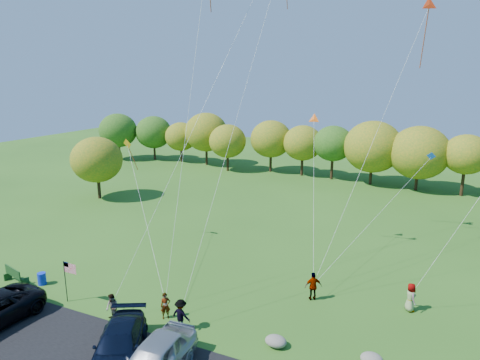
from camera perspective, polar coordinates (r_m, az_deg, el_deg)
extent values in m
plane|color=#2C5C1A|center=(24.90, -8.29, -19.07)|extent=(140.00, 140.00, 0.00)
cylinder|color=#392514|center=(72.28, -15.47, 3.50)|extent=(0.36, 0.36, 2.35)
ellipsoid|color=#225316|center=(71.82, -15.63, 5.93)|extent=(5.93, 5.93, 5.34)
cylinder|color=#392514|center=(69.62, -12.83, 3.41)|extent=(0.36, 0.36, 2.68)
ellipsoid|color=#225316|center=(69.11, -12.98, 6.15)|extent=(6.19, 6.19, 5.57)
cylinder|color=#392514|center=(66.17, -8.97, 2.91)|extent=(0.36, 0.36, 2.33)
ellipsoid|color=#3E6A1A|center=(65.67, -9.07, 5.52)|extent=(5.79, 5.79, 5.21)
cylinder|color=#392514|center=(64.94, -4.54, 3.09)|extent=(0.36, 0.36, 2.92)
ellipsoid|color=#225316|center=(64.44, -4.60, 5.76)|extent=(4.90, 4.90, 4.41)
cylinder|color=#392514|center=(62.73, -1.64, 2.68)|extent=(0.36, 0.36, 2.77)
ellipsoid|color=#225316|center=(62.20, -1.66, 5.53)|extent=(5.45, 5.45, 4.90)
cylinder|color=#392514|center=(59.47, 2.91, 2.18)|extent=(0.36, 0.36, 3.02)
ellipsoid|color=#3E6A1A|center=(58.88, 2.95, 5.41)|extent=(5.79, 5.79, 5.21)
cylinder|color=#392514|center=(60.37, 7.63, 1.93)|extent=(0.36, 0.36, 2.38)
ellipsoid|color=#225316|center=(59.80, 7.73, 4.94)|extent=(6.20, 6.20, 5.58)
cylinder|color=#392514|center=(56.82, 11.77, 1.20)|extent=(0.36, 0.36, 2.74)
ellipsoid|color=#225316|center=(56.25, 11.92, 4.25)|extent=(5.21, 5.21, 4.69)
cylinder|color=#392514|center=(57.51, 17.50, 0.91)|extent=(0.36, 0.36, 2.56)
ellipsoid|color=#3E6A1A|center=(56.96, 17.71, 3.79)|extent=(5.12, 5.12, 4.60)
cylinder|color=#392514|center=(58.54, 23.06, 0.94)|extent=(0.36, 0.36, 3.12)
ellipsoid|color=#225316|center=(57.92, 23.39, 4.43)|extent=(6.32, 6.32, 5.68)
cylinder|color=#392514|center=(54.90, 28.16, -0.57)|extent=(0.36, 0.36, 2.78)
ellipsoid|color=#3E6A1A|center=(54.28, 28.55, 2.76)|extent=(5.73, 5.73, 5.16)
cylinder|color=#392514|center=(50.37, -18.29, -0.89)|extent=(0.36, 0.36, 2.60)
ellipsoid|color=#3E6A1A|center=(49.71, -18.56, 2.59)|extent=(5.60, 5.60, 5.04)
imported|color=black|center=(22.83, -15.85, -20.37)|extent=(4.36, 5.71, 1.54)
imported|color=#B2B6BE|center=(21.26, -11.32, -22.49)|extent=(2.45, 5.43, 1.81)
imported|color=#4C4C59|center=(25.56, -9.91, -16.19)|extent=(0.67, 0.65, 1.54)
imported|color=#4C4C59|center=(26.00, -16.68, -15.98)|extent=(0.93, 0.82, 1.59)
imported|color=#4C4C59|center=(24.42, -7.88, -17.37)|extent=(1.17, 0.73, 1.75)
imported|color=#4C4C59|center=(27.32, 9.74, -13.79)|extent=(1.12, 0.92, 1.79)
imported|color=#4C4C59|center=(27.71, 21.78, -14.31)|extent=(0.89, 1.00, 1.71)
cube|color=#163E17|center=(32.79, -27.70, -11.22)|extent=(1.99, 0.60, 0.07)
cube|color=#163E17|center=(32.55, -28.05, -10.80)|extent=(1.97, 0.54, 0.62)
cube|color=#163E17|center=(33.51, -28.55, -11.23)|extent=(0.20, 0.51, 0.47)
cube|color=#163E17|center=(32.26, -26.72, -11.98)|extent=(0.20, 0.51, 0.47)
cylinder|color=#0E2AD4|center=(31.76, -24.91, -11.84)|extent=(0.54, 0.54, 0.80)
cylinder|color=black|center=(28.59, -22.25, -12.41)|extent=(0.05, 0.05, 2.66)
cube|color=red|center=(27.86, -21.74, -10.88)|extent=(0.96, 0.64, 0.02)
cube|color=navy|center=(27.99, -22.17, -10.38)|extent=(0.38, 0.02, 0.30)
ellipsoid|color=#A09E8C|center=(23.33, 4.80, -20.63)|extent=(1.13, 0.88, 0.56)
ellipsoid|color=gray|center=(22.98, 17.15, -21.87)|extent=(1.08, 0.90, 0.56)
cone|color=#FF5F10|center=(33.02, 9.84, 8.02)|extent=(0.93, 0.46, 0.84)
cone|color=red|center=(29.74, 23.94, 20.62)|extent=(1.03, 0.68, 0.95)
cube|color=orange|center=(34.90, -14.80, 4.69)|extent=(0.87, 0.30, 0.85)
cube|color=blue|center=(35.91, 24.14, 2.94)|extent=(0.66, 0.26, 0.63)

